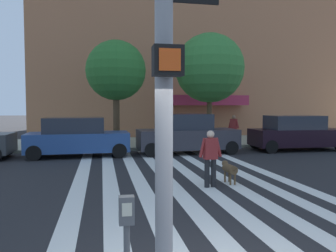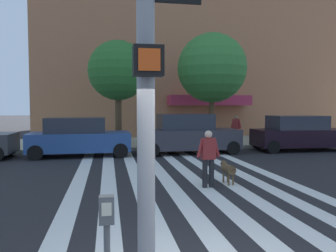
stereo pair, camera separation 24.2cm
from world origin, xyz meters
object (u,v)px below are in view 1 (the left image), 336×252
parking_meter_curbside (127,247)px  street_tree_nearest (116,71)px  parked_car_third_in_line (186,135)px  dog_on_leash (229,169)px  street_tree_middle (210,68)px  pedestrian_bystander (234,127)px  parked_car_behind_first (77,137)px  pedestrian_dog_walker (210,155)px  parked_car_fourth_in_line (296,133)px

parking_meter_curbside → street_tree_nearest: street_tree_nearest is taller
parked_car_third_in_line → dog_on_leash: size_ratio=5.07×
parking_meter_curbside → street_tree_nearest: 15.70m
street_tree_middle → pedestrian_bystander: size_ratio=3.97×
parked_car_behind_first → street_tree_middle: size_ratio=0.71×
parked_car_third_in_line → dog_on_leash: 6.55m
street_tree_middle → street_tree_nearest: bearing=-171.5°
parking_meter_curbside → parked_car_third_in_line: (3.89, 12.96, -0.10)m
parked_car_behind_first → pedestrian_bystander: bearing=17.5°
pedestrian_bystander → street_tree_middle: bearing=162.6°
parked_car_behind_first → parking_meter_curbside: bearing=-84.2°
parked_car_behind_first → street_tree_middle: (7.46, 3.23, 3.70)m
parked_car_behind_first → pedestrian_dog_walker: (4.16, -6.89, 0.04)m
pedestrian_bystander → parked_car_behind_first: bearing=-162.5°
parked_car_fourth_in_line → street_tree_middle: (-3.76, 3.23, 3.69)m
pedestrian_bystander → parking_meter_curbside: bearing=-115.5°
street_tree_middle → pedestrian_dog_walker: bearing=-108.1°
street_tree_middle → pedestrian_bystander: (1.38, -0.43, -3.52)m
parked_car_fourth_in_line → parked_car_third_in_line: bearing=-180.0°
parked_car_behind_first → parked_car_third_in_line: (5.22, -0.00, 0.05)m
parked_car_behind_first → street_tree_middle: 8.93m
parked_car_behind_first → pedestrian_bystander: (8.84, 2.80, 0.19)m
street_tree_nearest → street_tree_middle: street_tree_middle is taller
street_tree_nearest → street_tree_middle: bearing=8.5°
parked_car_fourth_in_line → street_tree_middle: street_tree_middle is taller
pedestrian_dog_walker → pedestrian_bystander: size_ratio=1.00×
parked_car_third_in_line → pedestrian_dog_walker: bearing=-98.7°
parked_car_behind_first → street_tree_nearest: 4.54m
parked_car_behind_first → parked_car_fourth_in_line: parked_car_fourth_in_line is taller
parked_car_third_in_line → parked_car_fourth_in_line: parked_car_third_in_line is taller
pedestrian_bystander → dog_on_leash: bearing=-113.1°
parked_car_third_in_line → pedestrian_dog_walker: 6.97m
parking_meter_curbside → dog_on_leash: size_ratio=1.40×
street_tree_middle → parked_car_third_in_line: bearing=-124.8°
parked_car_third_in_line → street_tree_nearest: street_tree_nearest is taller
dog_on_leash → pedestrian_dog_walker: bearing=-152.7°
street_tree_nearest → dog_on_leash: (2.97, -8.92, -3.79)m
parking_meter_curbside → pedestrian_dog_walker: pedestrian_dog_walker is taller
parked_car_behind_first → parked_car_fourth_in_line: bearing=0.0°
parked_car_fourth_in_line → street_tree_middle: 6.18m
street_tree_middle → dog_on_leash: bearing=-104.8°
parked_car_fourth_in_line → dog_on_leash: 9.11m
parked_car_third_in_line → street_tree_nearest: bearing=144.1°
pedestrian_bystander → parked_car_fourth_in_line: bearing=-49.6°
parked_car_fourth_in_line → pedestrian_dog_walker: (-7.06, -6.89, 0.03)m
parked_car_behind_first → parked_car_third_in_line: bearing=-0.0°
pedestrian_dog_walker → parked_car_third_in_line: bearing=81.3°
parked_car_third_in_line → dog_on_leash: parked_car_third_in_line is taller
street_tree_middle → pedestrian_bystander: bearing=-17.4°
parked_car_behind_first → pedestrian_bystander: 9.28m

